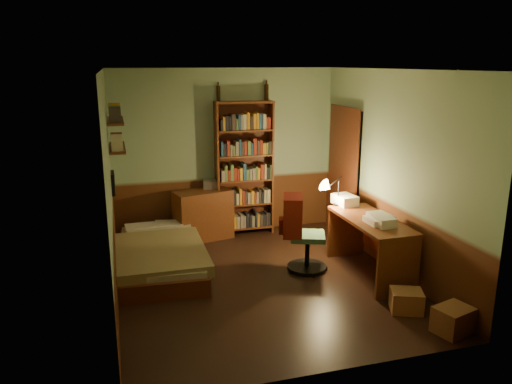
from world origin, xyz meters
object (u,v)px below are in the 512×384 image
object	(u,v)px
desk_lamp	(339,187)
office_chair	(308,237)
bed	(159,247)
dresser	(203,215)
mini_stereo	(211,184)
bookshelf	(245,169)
cardboard_box_a	(453,320)
cardboard_box_b	(406,301)
desk	(370,247)

from	to	relation	value
desk_lamp	office_chair	size ratio (longest dim) A/B	0.56
bed	dresser	world-z (taller)	dresser
mini_stereo	office_chair	bearing A→B (deg)	-49.31
dresser	bookshelf	world-z (taller)	bookshelf
bookshelf	desk_lamp	bearing A→B (deg)	-50.07
bed	mini_stereo	size ratio (longest dim) A/B	8.59
office_chair	cardboard_box_a	bearing A→B (deg)	-45.96
bed	office_chair	xyz separation A→B (m)	(1.87, -0.59, 0.16)
bookshelf	cardboard_box_b	size ratio (longest dim) A/B	6.21
dresser	mini_stereo	world-z (taller)	mini_stereo
mini_stereo	bookshelf	distance (m)	0.58
desk	desk_lamp	size ratio (longest dim) A/B	2.73
dresser	cardboard_box_a	world-z (taller)	dresser
mini_stereo	bookshelf	size ratio (longest dim) A/B	0.11
dresser	cardboard_box_b	bearing A→B (deg)	-73.30
dresser	cardboard_box_b	distance (m)	3.44
cardboard_box_a	cardboard_box_b	xyz separation A→B (m)	(-0.21, 0.53, -0.02)
cardboard_box_a	desk	bearing A→B (deg)	94.80
dresser	mini_stereo	xyz separation A→B (m)	(0.16, 0.13, 0.45)
desk	cardboard_box_b	world-z (taller)	desk
desk	desk_lamp	world-z (taller)	desk_lamp
bookshelf	cardboard_box_b	world-z (taller)	bookshelf
cardboard_box_a	bed	bearing A→B (deg)	137.54
bed	desk	xyz separation A→B (m)	(2.59, -0.95, 0.08)
dresser	cardboard_box_a	bearing A→B (deg)	-74.62
bookshelf	cardboard_box_b	distance (m)	3.35
desk	cardboard_box_b	distance (m)	1.04
dresser	desk	bearing A→B (deg)	-60.72
cardboard_box_a	cardboard_box_b	bearing A→B (deg)	111.28
bookshelf	desk	xyz separation A→B (m)	(1.13, -2.03, -0.68)
office_chair	cardboard_box_a	world-z (taller)	office_chair
bed	dresser	distance (m)	1.26
desk	office_chair	xyz separation A→B (m)	(-0.72, 0.36, 0.09)
desk_lamp	bookshelf	bearing A→B (deg)	119.07
dresser	office_chair	distance (m)	1.94
bed	desk	size ratio (longest dim) A/B	1.43
office_chair	bed	bearing A→B (deg)	-177.53
office_chair	bookshelf	bearing A→B (deg)	124.03
dresser	desk_lamp	distance (m)	2.19
office_chair	dresser	bearing A→B (deg)	144.97
dresser	bookshelf	distance (m)	0.97
desk	office_chair	world-z (taller)	office_chair
dresser	bookshelf	xyz separation A→B (m)	(0.69, 0.08, 0.67)
desk	desk_lamp	xyz separation A→B (m)	(-0.14, 0.70, 0.63)
bookshelf	office_chair	distance (m)	1.82
dresser	office_chair	xyz separation A→B (m)	(1.11, -1.59, 0.08)
bed	desk_lamp	distance (m)	2.56
dresser	desk_lamp	world-z (taller)	desk_lamp
bookshelf	desk	world-z (taller)	bookshelf
desk	cardboard_box_b	bearing A→B (deg)	-94.64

